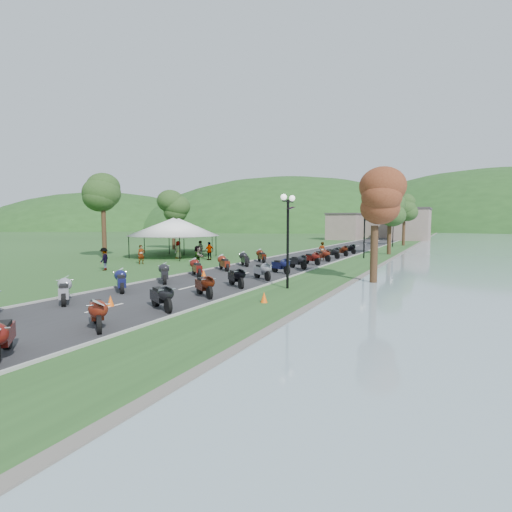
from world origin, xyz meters
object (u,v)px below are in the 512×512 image
at_px(vendor_tent_main, 174,238).
at_px(pedestrian_c, 104,270).
at_px(pedestrian_a, 141,264).
at_px(pedestrian_b, 200,257).

xyz_separation_m(vendor_tent_main, pedestrian_c, (2.31, -11.17, -2.00)).
height_order(vendor_tent_main, pedestrian_c, vendor_tent_main).
distance_m(vendor_tent_main, pedestrian_c, 11.58).
relative_size(pedestrian_a, pedestrian_b, 0.96).
distance_m(vendor_tent_main, pedestrian_a, 6.97).
relative_size(vendor_tent_main, pedestrian_a, 3.79).
xyz_separation_m(pedestrian_a, pedestrian_c, (0.71, -4.69, 0.00)).
bearing_deg(pedestrian_b, pedestrian_a, 64.74).
bearing_deg(pedestrian_c, pedestrian_b, 154.06).
height_order(vendor_tent_main, pedestrian_a, vendor_tent_main).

